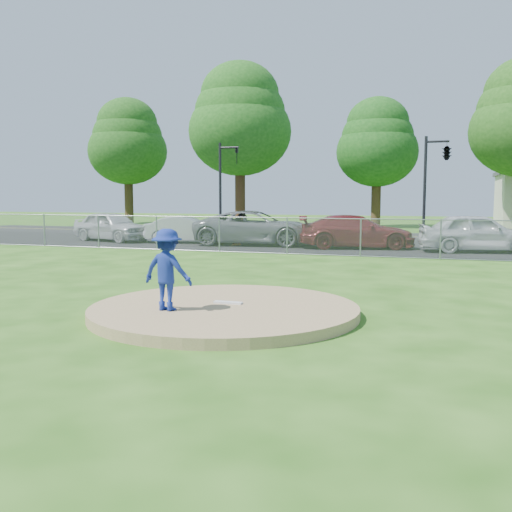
{
  "coord_description": "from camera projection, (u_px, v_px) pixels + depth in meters",
  "views": [
    {
      "loc": [
        4.19,
        -10.53,
        2.4
      ],
      "look_at": [
        0.0,
        2.0,
        1.0
      ],
      "focal_mm": 40.0,
      "sensor_mm": 36.0,
      "label": 1
    }
  ],
  "objects": [
    {
      "name": "chain_link_fence",
      "position": [
        335.0,
        237.0,
        22.74
      ],
      "size": [
        40.0,
        0.06,
        1.5
      ],
      "primitive_type": "cube",
      "color": "gray",
      "rests_on": "ground"
    },
    {
      "name": "parked_car_pearl",
      "position": [
        478.0,
        233.0,
        24.22
      ],
      "size": [
        5.16,
        2.81,
        1.66
      ],
      "primitive_type": "imported",
      "rotation": [
        0.0,
        0.0,
        1.75
      ],
      "color": "silver",
      "rests_on": "parking_lot"
    },
    {
      "name": "parked_car_silver",
      "position": [
        112.0,
        226.0,
        30.19
      ],
      "size": [
        4.98,
        3.12,
        1.58
      ],
      "primitive_type": "imported",
      "rotation": [
        0.0,
        0.0,
        1.28
      ],
      "color": "silver",
      "rests_on": "parking_lot"
    },
    {
      "name": "parking_lot",
      "position": [
        353.0,
        246.0,
        27.06
      ],
      "size": [
        50.0,
        8.0,
        0.01
      ],
      "primitive_type": "cube",
      "color": "black",
      "rests_on": "ground"
    },
    {
      "name": "tree_left",
      "position": [
        240.0,
        119.0,
        43.34
      ],
      "size": [
        7.84,
        7.84,
        12.53
      ],
      "color": "#371F14",
      "rests_on": "ground"
    },
    {
      "name": "parked_car_gray",
      "position": [
        256.0,
        228.0,
        27.78
      ],
      "size": [
        6.28,
        3.46,
        1.67
      ],
      "primitive_type": "imported",
      "rotation": [
        0.0,
        0.0,
        1.69
      ],
      "color": "slate",
      "rests_on": "parking_lot"
    },
    {
      "name": "parked_car_white",
      "position": [
        186.0,
        230.0,
        29.02
      ],
      "size": [
        4.33,
        2.24,
        1.36
      ],
      "primitive_type": "imported",
      "rotation": [
        0.0,
        0.0,
        1.77
      ],
      "color": "silver",
      "rests_on": "parking_lot"
    },
    {
      "name": "pitching_rubber",
      "position": [
        228.0,
        303.0,
        11.67
      ],
      "size": [
        0.6,
        0.15,
        0.04
      ],
      "primitive_type": "cube",
      "color": "white",
      "rests_on": "pitchers_mound"
    },
    {
      "name": "tree_far_left",
      "position": [
        128.0,
        141.0,
        48.83
      ],
      "size": [
        6.72,
        6.72,
        10.74
      ],
      "color": "#332412",
      "rests_on": "ground"
    },
    {
      "name": "ground",
      "position": [
        325.0,
        261.0,
        20.93
      ],
      "size": [
        120.0,
        120.0,
        0.0
      ],
      "primitive_type": "plane",
      "color": "#235312",
      "rests_on": "ground"
    },
    {
      "name": "pitchers_mound",
      "position": [
        225.0,
        310.0,
        11.49
      ],
      "size": [
        5.4,
        5.4,
        0.2
      ],
      "primitive_type": "cylinder",
      "color": "#9A7E54",
      "rests_on": "ground"
    },
    {
      "name": "street",
      "position": [
        372.0,
        236.0,
        34.14
      ],
      "size": [
        60.0,
        7.0,
        0.01
      ],
      "primitive_type": "cube",
      "color": "black",
      "rests_on": "ground"
    },
    {
      "name": "traffic_signal_center",
      "position": [
        445.0,
        154.0,
        30.51
      ],
      "size": [
        1.42,
        2.48,
        5.6
      ],
      "color": "black",
      "rests_on": "ground"
    },
    {
      "name": "traffic_cone",
      "position": [
        237.0,
        237.0,
        27.73
      ],
      "size": [
        0.41,
        0.41,
        0.8
      ],
      "primitive_type": "cone",
      "color": "#FF520D",
      "rests_on": "parking_lot"
    },
    {
      "name": "pitcher",
      "position": [
        167.0,
        270.0,
        10.93
      ],
      "size": [
        1.07,
        0.68,
        1.57
      ],
      "primitive_type": "imported",
      "rotation": [
        0.0,
        0.0,
        3.05
      ],
      "color": "navy",
      "rests_on": "pitchers_mound"
    },
    {
      "name": "traffic_signal_left",
      "position": [
        224.0,
        180.0,
        34.66
      ],
      "size": [
        1.28,
        0.2,
        5.6
      ],
      "color": "black",
      "rests_on": "ground"
    },
    {
      "name": "parked_car_darkred",
      "position": [
        356.0,
        232.0,
        26.02
      ],
      "size": [
        5.57,
        3.27,
        1.52
      ],
      "primitive_type": "imported",
      "rotation": [
        0.0,
        0.0,
        1.8
      ],
      "color": "maroon",
      "rests_on": "parking_lot"
    },
    {
      "name": "tree_center",
      "position": [
        377.0,
        142.0,
        43.2
      ],
      "size": [
        6.16,
        6.16,
        9.84
      ],
      "color": "#382514",
      "rests_on": "ground"
    }
  ]
}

